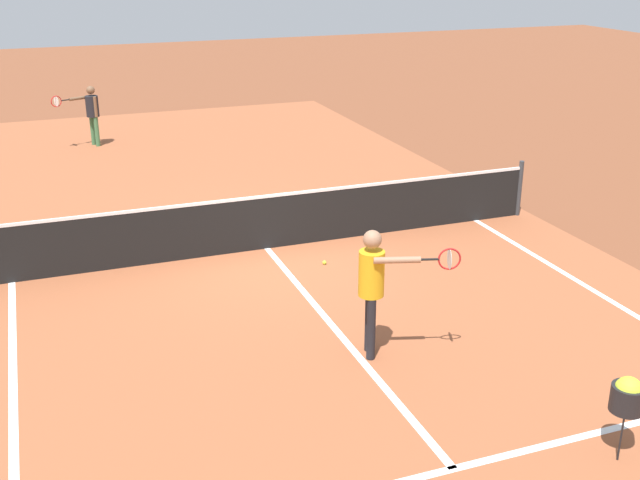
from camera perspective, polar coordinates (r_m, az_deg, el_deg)
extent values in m
plane|color=brown|center=(13.41, -3.89, -0.62)|extent=(60.00, 60.00, 0.00)
cube|color=#9E5433|center=(13.41, -3.89, -0.61)|extent=(10.62, 24.40, 0.00)
cube|color=white|center=(8.22, 9.71, -16.13)|extent=(8.22, 0.10, 0.01)
cube|color=white|center=(10.65, 1.14, -6.53)|extent=(0.10, 6.40, 0.01)
cylinder|color=#33383D|center=(15.34, 14.35, 3.68)|extent=(0.09, 0.09, 1.07)
cube|color=black|center=(13.25, -3.94, 1.21)|extent=(10.05, 0.02, 0.91)
cube|color=white|center=(13.10, -3.99, 3.19)|extent=(10.05, 0.03, 0.05)
cylinder|color=black|center=(9.98, 3.61, -5.93)|extent=(0.11, 0.11, 0.83)
cylinder|color=black|center=(9.79, 3.75, -6.51)|extent=(0.11, 0.11, 0.83)
cylinder|color=gold|center=(9.58, 3.78, -2.45)|extent=(0.32, 0.32, 0.58)
sphere|color=#A87A5B|center=(9.41, 3.84, 0.04)|extent=(0.23, 0.23, 0.23)
cylinder|color=#A87A5B|center=(9.73, 3.66, -2.01)|extent=(0.08, 0.08, 0.57)
cylinder|color=#A87A5B|center=(9.37, 5.65, -1.47)|extent=(0.56, 0.25, 0.08)
cylinder|color=black|center=(9.44, 8.01, -1.41)|extent=(0.22, 0.09, 0.03)
torus|color=red|center=(9.48, 9.43, -1.38)|extent=(0.28, 0.11, 0.28)
cylinder|color=silver|center=(9.48, 9.43, -1.38)|extent=(0.08, 0.24, 0.25)
cylinder|color=#3F7247|center=(20.94, -15.97, 7.61)|extent=(0.11, 0.11, 0.75)
cylinder|color=#3F7247|center=(21.13, -16.26, 7.70)|extent=(0.11, 0.11, 0.75)
cylinder|color=black|center=(20.90, -16.29, 9.36)|extent=(0.32, 0.32, 0.53)
sphere|color=brown|center=(20.83, -16.41, 10.45)|extent=(0.21, 0.21, 0.21)
cylinder|color=brown|center=(20.75, -16.07, 9.32)|extent=(0.08, 0.08, 0.51)
cylinder|color=brown|center=(20.90, -17.20, 9.86)|extent=(0.50, 0.28, 0.08)
cylinder|color=black|center=(20.74, -18.10, 9.68)|extent=(0.21, 0.11, 0.03)
torus|color=red|center=(20.63, -18.70, 9.56)|extent=(0.27, 0.13, 0.28)
cylinder|color=silver|center=(20.63, -18.70, 9.56)|extent=(0.10, 0.23, 0.25)
cylinder|color=black|center=(8.55, 21.52, -10.71)|extent=(0.34, 0.34, 0.28)
cylinder|color=black|center=(8.63, 21.10, -13.40)|extent=(0.02, 0.02, 0.50)
cylinder|color=black|center=(8.88, 21.25, -12.40)|extent=(0.02, 0.02, 0.50)
sphere|color=#CCE033|center=(8.51, 21.60, -10.19)|extent=(0.29, 0.29, 0.29)
sphere|color=#CCE033|center=(12.71, 0.33, -1.66)|extent=(0.07, 0.07, 0.07)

